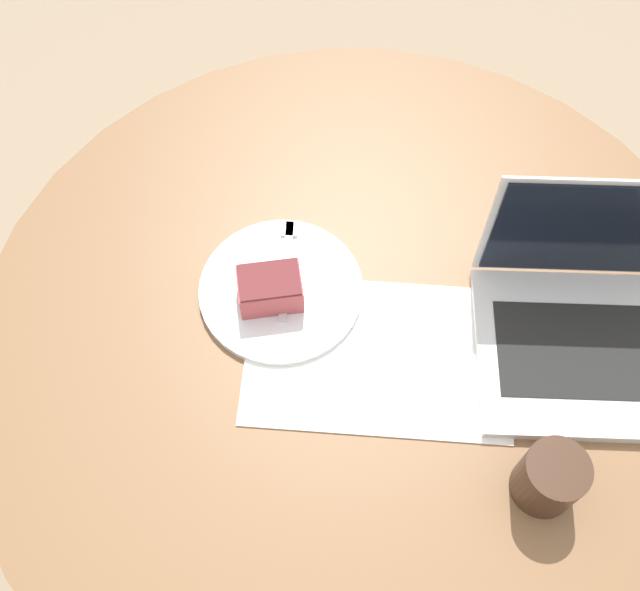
{
  "coord_description": "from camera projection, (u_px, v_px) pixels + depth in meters",
  "views": [
    {
      "loc": [
        -0.27,
        -0.4,
        1.69
      ],
      "look_at": [
        -0.04,
        0.05,
        0.77
      ],
      "focal_mm": 42.0,
      "sensor_mm": 36.0,
      "label": 1
    }
  ],
  "objects": [
    {
      "name": "ground_plane",
      "position": [
        345.0,
        468.0,
        1.72
      ],
      "size": [
        12.0,
        12.0,
        0.0
      ],
      "primitive_type": "plane",
      "color": "gray"
    },
    {
      "name": "dining_table",
      "position": [
        355.0,
        370.0,
        1.21
      ],
      "size": [
        1.11,
        1.11,
        0.73
      ],
      "color": "brown",
      "rests_on": "ground_plane"
    },
    {
      "name": "paper_document",
      "position": [
        379.0,
        354.0,
        1.05
      ],
      "size": [
        0.44,
        0.39,
        0.0
      ],
      "rotation": [
        0.0,
        0.0,
        -0.54
      ],
      "color": "white",
      "rests_on": "dining_table"
    },
    {
      "name": "plate",
      "position": [
        281.0,
        290.0,
        1.09
      ],
      "size": [
        0.24,
        0.24,
        0.01
      ],
      "color": "silver",
      "rests_on": "dining_table"
    },
    {
      "name": "cake_slice",
      "position": [
        270.0,
        288.0,
        1.06
      ],
      "size": [
        0.1,
        0.09,
        0.05
      ],
      "rotation": [
        0.0,
        0.0,
        5.96
      ],
      "color": "#B74C51",
      "rests_on": "plate"
    },
    {
      "name": "fork",
      "position": [
        287.0,
        259.0,
        1.11
      ],
      "size": [
        0.1,
        0.16,
        0.0
      ],
      "rotation": [
        0.0,
        0.0,
        7.34
      ],
      "color": "silver",
      "rests_on": "plate"
    },
    {
      "name": "coffee_glass",
      "position": [
        550.0,
        478.0,
        0.92
      ],
      "size": [
        0.08,
        0.08,
        0.09
      ],
      "color": "#3D2619",
      "rests_on": "dining_table"
    },
    {
      "name": "laptop",
      "position": [
        587.0,
        323.0,
        1.03
      ],
      "size": [
        0.38,
        0.37,
        0.23
      ],
      "rotation": [
        0.0,
        0.0,
        8.92
      ],
      "color": "silver",
      "rests_on": "dining_table"
    }
  ]
}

